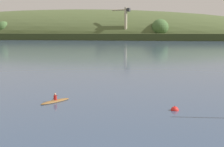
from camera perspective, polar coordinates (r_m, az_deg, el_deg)
far_shoreline_hill at (r=280.09m, az=-6.74°, el=6.41°), size 502.56×116.57×49.10m
dockside_crane at (r=231.30m, az=2.41°, el=8.84°), size 13.71×5.85×22.94m
canoe_with_paddler at (r=32.28m, az=-10.16°, el=-4.89°), size 2.46×3.39×1.02m
mooring_buoy_midchannel at (r=29.14m, az=11.20°, el=-6.51°), size 0.72×0.72×0.80m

